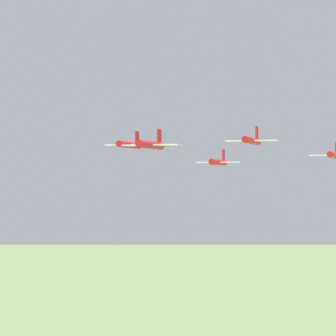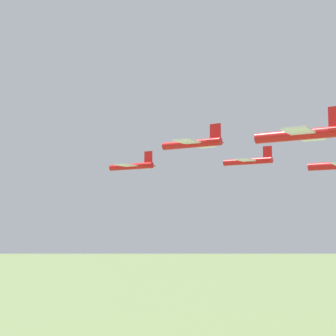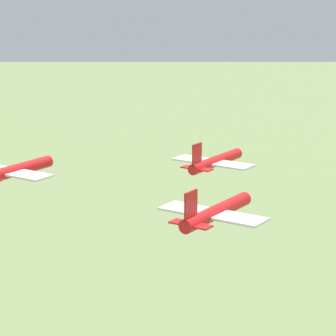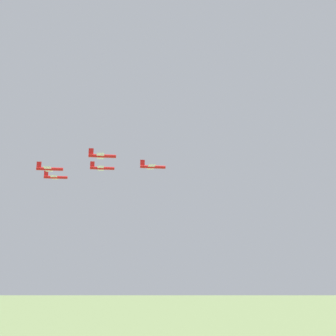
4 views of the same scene
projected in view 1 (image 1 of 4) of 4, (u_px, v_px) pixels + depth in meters
name	position (u px, v px, depth m)	size (l,w,h in m)	color
jet_0	(151.00, 145.00, 104.58)	(7.52, 7.64, 2.80)	red
jet_1	(252.00, 141.00, 116.98)	(7.52, 7.64, 2.80)	red
jet_2	(130.00, 145.00, 123.36)	(7.52, 7.64, 2.80)	red
jet_3	(334.00, 155.00, 129.34)	(7.52, 7.64, 2.80)	red
jet_4	(219.00, 162.00, 135.72)	(7.52, 7.64, 2.80)	red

